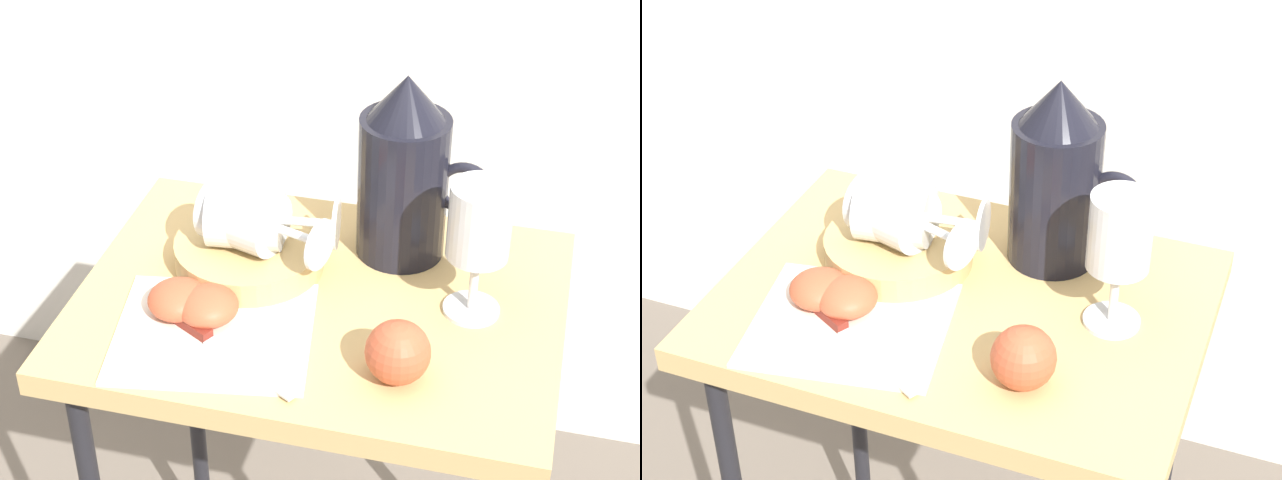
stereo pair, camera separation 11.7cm
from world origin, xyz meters
TOP-DOWN VIEW (x-y plane):
  - table at (0.00, 0.00)m, footprint 0.55×0.41m
  - linen_napkin at (-0.10, -0.09)m, footprint 0.24×0.22m
  - basket_tray at (-0.10, 0.04)m, footprint 0.18×0.18m
  - pitcher at (0.07, 0.12)m, footprint 0.16×0.11m
  - wine_glass_upright at (0.17, 0.02)m, footprint 0.07×0.07m
  - wine_glass_tipped_near at (-0.10, 0.03)m, footprint 0.16×0.11m
  - wine_glass_tipped_far at (-0.09, 0.04)m, footprint 0.16×0.08m
  - apple_half_left at (-0.14, -0.07)m, footprint 0.07×0.07m
  - apple_half_right at (-0.11, -0.07)m, footprint 0.07×0.07m
  - apple_whole at (0.11, -0.11)m, footprint 0.07×0.07m
  - knife at (-0.10, -0.10)m, footprint 0.19×0.12m

SIDE VIEW (x-z plane):
  - table at x=0.00m, z-range 0.26..0.94m
  - linen_napkin at x=-0.10m, z-range 0.68..0.68m
  - knife at x=-0.10m, z-range 0.68..0.69m
  - basket_tray at x=-0.10m, z-range 0.68..0.71m
  - apple_half_left at x=-0.14m, z-range 0.68..0.72m
  - apple_half_right at x=-0.11m, z-range 0.68..0.72m
  - apple_whole at x=0.11m, z-range 0.68..0.75m
  - wine_glass_tipped_far at x=-0.09m, z-range 0.71..0.79m
  - wine_glass_tipped_near at x=-0.10m, z-range 0.71..0.79m
  - pitcher at x=0.07m, z-range 0.66..0.89m
  - wine_glass_upright at x=0.17m, z-range 0.71..0.87m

